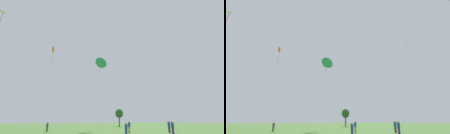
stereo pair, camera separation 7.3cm
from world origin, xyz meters
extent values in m
cylinder|color=#1E478C|center=(2.32, 5.39, 0.41)|extent=(0.15, 0.15, 0.81)
cylinder|color=#1E478C|center=(2.37, 5.23, 0.41)|extent=(0.15, 0.15, 0.81)
cylinder|color=#1E478C|center=(2.35, 5.31, 1.13)|extent=(0.37, 0.37, 0.64)
sphere|color=beige|center=(2.35, 5.31, 1.57)|extent=(0.22, 0.22, 0.22)
cylinder|color=#3F593F|center=(-4.58, 20.09, 0.40)|extent=(0.15, 0.15, 0.80)
cylinder|color=#3F593F|center=(-4.74, 20.05, 0.40)|extent=(0.15, 0.15, 0.80)
cylinder|color=#593372|center=(-4.66, 20.07, 1.12)|extent=(0.37, 0.37, 0.64)
sphere|color=tan|center=(-4.66, 20.07, 1.55)|extent=(0.22, 0.22, 0.22)
cylinder|color=tan|center=(6.91, 11.44, 0.44)|extent=(0.17, 0.17, 0.88)
cylinder|color=tan|center=(6.98, 11.27, 0.44)|extent=(0.17, 0.17, 0.88)
cylinder|color=#1E478C|center=(6.95, 11.35, 1.23)|extent=(0.40, 0.40, 0.70)
sphere|color=tan|center=(6.95, 11.35, 1.70)|extent=(0.24, 0.24, 0.24)
cylinder|color=#2D2D33|center=(12.69, 8.23, 0.45)|extent=(0.17, 0.17, 0.91)
cylinder|color=#2D2D33|center=(12.80, 8.08, 0.45)|extent=(0.17, 0.17, 0.91)
cylinder|color=#1E478C|center=(12.75, 8.16, 1.27)|extent=(0.42, 0.42, 0.72)
sphere|color=tan|center=(12.75, 8.16, 1.75)|extent=(0.25, 0.25, 0.25)
cylinder|color=#593372|center=(10.14, 4.97, 0.45)|extent=(0.17, 0.17, 0.89)
cylinder|color=#593372|center=(9.97, 5.04, 0.45)|extent=(0.17, 0.17, 0.89)
cylinder|color=#1E478C|center=(10.05, 5.01, 1.25)|extent=(0.41, 0.41, 0.71)
sphere|color=tan|center=(10.05, 5.01, 1.72)|extent=(0.24, 0.24, 0.24)
cylinder|color=silver|center=(8.35, 25.54, 7.13)|extent=(0.48, 2.15, 14.27)
pyramid|color=blue|center=(8.56, 26.60, 14.30)|extent=(1.64, 1.51, 0.76)
cylinder|color=silver|center=(3.03, -3.19, 10.41)|extent=(9.39, 2.39, 20.83)
cylinder|color=silver|center=(5.48, -1.67, 9.95)|extent=(3.19, 7.20, 19.90)
pyramid|color=white|center=(-15.35, 21.89, 22.46)|extent=(1.88, 2.06, 0.76)
cylinder|color=#E5598C|center=(-15.35, 21.90, 20.22)|extent=(0.42, 0.40, 3.81)
cylinder|color=silver|center=(5.19, 23.58, 7.66)|extent=(2.76, 0.75, 15.32)
cone|color=green|center=(6.57, 23.21, 15.31)|extent=(3.05, 2.76, 3.37)
cylinder|color=white|center=(6.57, 23.21, 13.77)|extent=(0.36, 0.25, 2.48)
cylinder|color=silver|center=(-4.48, 24.38, 9.14)|extent=(0.07, 3.43, 18.29)
cube|color=orange|center=(-4.51, 26.09, 18.29)|extent=(0.56, 0.59, 1.12)
cylinder|color=yellow|center=(-4.51, 26.09, 16.29)|extent=(0.47, 0.12, 3.38)
cylinder|color=silver|center=(3.25, 7.64, 15.94)|extent=(0.35, 6.15, 31.87)
cylinder|color=brown|center=(21.11, 37.90, 1.68)|extent=(0.37, 0.37, 3.36)
ellipsoid|color=#285623|center=(21.11, 37.90, 4.29)|extent=(2.65, 2.65, 3.04)
camera|label=1|loc=(-9.42, -12.54, 1.85)|focal=26.22mm
camera|label=2|loc=(-9.35, -12.57, 1.85)|focal=26.22mm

